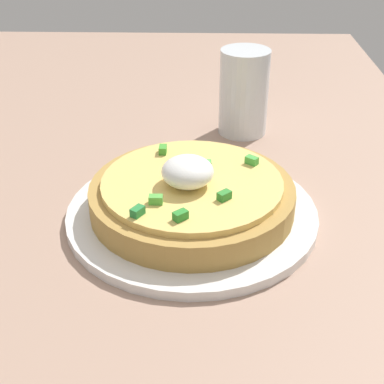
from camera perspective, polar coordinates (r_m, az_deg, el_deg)
The scene contains 4 objects.
dining_table at distance 64.27cm, azimuth -5.52°, elevation 0.25°, with size 126.32×76.72×3.07cm, color tan.
plate at distance 56.03cm, azimuth 0.00°, elevation -2.20°, with size 25.53×25.53×1.03cm, color white.
pizza at distance 54.75cm, azimuth -0.02°, elevation -0.21°, with size 20.62×20.62×6.23cm.
cup_near at distance 73.03cm, azimuth 5.41°, elevation 9.84°, with size 6.43×6.43×11.22cm.
Camera 1 is at (-54.71, -7.58, 34.40)cm, focal length 51.04 mm.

